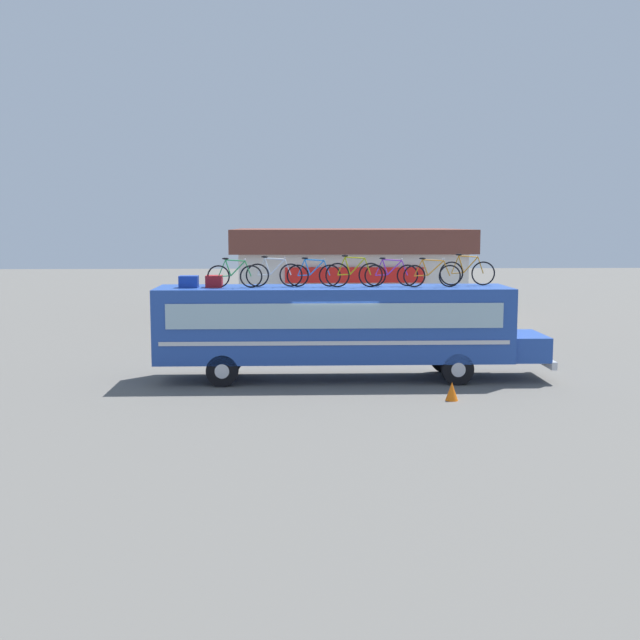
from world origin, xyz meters
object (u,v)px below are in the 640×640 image
at_px(rooftop_bicycle_2, 274,274).
at_px(luggage_bag_2, 214,281).
at_px(bus, 340,325).
at_px(rooftop_bicycle_3, 314,274).
at_px(rooftop_bicycle_7, 467,272).
at_px(luggage_bag_1, 189,282).
at_px(rooftop_bicycle_5, 391,274).
at_px(traffic_cone, 452,391).
at_px(rooftop_bicycle_1, 235,275).
at_px(rooftop_bicycle_6, 432,275).
at_px(rooftop_bicycle_4, 354,274).

bearing_deg(rooftop_bicycle_2, luggage_bag_2, -176.08).
xyz_separation_m(bus, rooftop_bicycle_3, (-0.79, 0.06, 1.53)).
height_order(rooftop_bicycle_2, rooftop_bicycle_7, rooftop_bicycle_7).
height_order(luggage_bag_1, luggage_bag_2, luggage_bag_2).
bearing_deg(rooftop_bicycle_3, luggage_bag_1, -176.71).
bearing_deg(rooftop_bicycle_5, rooftop_bicycle_2, -178.41).
distance_m(bus, traffic_cone, 4.45).
bearing_deg(luggage_bag_1, rooftop_bicycle_2, 4.78).
relative_size(rooftop_bicycle_5, traffic_cone, 3.29).
height_order(rooftop_bicycle_1, rooftop_bicycle_6, rooftop_bicycle_1).
bearing_deg(rooftop_bicycle_5, rooftop_bicycle_6, -18.91).
bearing_deg(luggage_bag_2, rooftop_bicycle_2, 3.92).
distance_m(luggage_bag_1, rooftop_bicycle_2, 2.56).
xyz_separation_m(rooftop_bicycle_1, rooftop_bicycle_6, (5.91, 0.01, -0.00)).
relative_size(bus, rooftop_bicycle_6, 6.81).
bearing_deg(luggage_bag_2, rooftop_bicycle_6, -1.58).
xyz_separation_m(bus, rooftop_bicycle_6, (2.76, -0.24, 1.53)).
bearing_deg(rooftop_bicycle_2, rooftop_bicycle_7, 3.29).
height_order(rooftop_bicycle_2, traffic_cone, rooftop_bicycle_2).
relative_size(luggage_bag_2, rooftop_bicycle_6, 0.29).
bearing_deg(luggage_bag_2, rooftop_bicycle_3, 2.40).
bearing_deg(rooftop_bicycle_2, bus, -1.76).
height_order(bus, rooftop_bicycle_4, rooftop_bicycle_4).
bearing_deg(rooftop_bicycle_1, rooftop_bicycle_4, 1.04).
xyz_separation_m(luggage_bag_2, traffic_cone, (6.63, -3.04, -2.76)).
distance_m(bus, luggage_bag_2, 4.01).
xyz_separation_m(rooftop_bicycle_2, traffic_cone, (4.83, -3.16, -2.97)).
relative_size(bus, rooftop_bicycle_7, 6.87).
distance_m(luggage_bag_1, rooftop_bicycle_5, 6.12).
xyz_separation_m(luggage_bag_2, rooftop_bicycle_4, (4.19, -0.13, 0.22)).
bearing_deg(bus, rooftop_bicycle_6, -5.03).
bearing_deg(luggage_bag_1, bus, 1.91).
bearing_deg(rooftop_bicycle_1, rooftop_bicycle_5, 5.03).
bearing_deg(bus, rooftop_bicycle_4, -24.82).
relative_size(bus, traffic_cone, 23.71).
relative_size(luggage_bag_1, rooftop_bicycle_3, 0.34).
bearing_deg(rooftop_bicycle_1, rooftop_bicycle_6, 0.13).
bearing_deg(rooftop_bicycle_1, rooftop_bicycle_2, 15.25).
height_order(rooftop_bicycle_2, rooftop_bicycle_4, rooftop_bicycle_4).
distance_m(rooftop_bicycle_5, rooftop_bicycle_7, 2.40).
distance_m(bus, rooftop_bicycle_1, 3.51).
height_order(rooftop_bicycle_5, traffic_cone, rooftop_bicycle_5).
relative_size(rooftop_bicycle_3, rooftop_bicycle_6, 0.94).
height_order(rooftop_bicycle_3, rooftop_bicycle_7, rooftop_bicycle_7).
bearing_deg(rooftop_bicycle_5, rooftop_bicycle_7, 5.82).
xyz_separation_m(luggage_bag_1, rooftop_bicycle_1, (1.38, -0.11, 0.20)).
height_order(bus, rooftop_bicycle_6, rooftop_bicycle_6).
xyz_separation_m(luggage_bag_1, rooftop_bicycle_2, (2.54, 0.21, 0.21)).
bearing_deg(rooftop_bicycle_6, rooftop_bicycle_4, 178.75).
height_order(luggage_bag_2, rooftop_bicycle_5, rooftop_bicycle_5).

